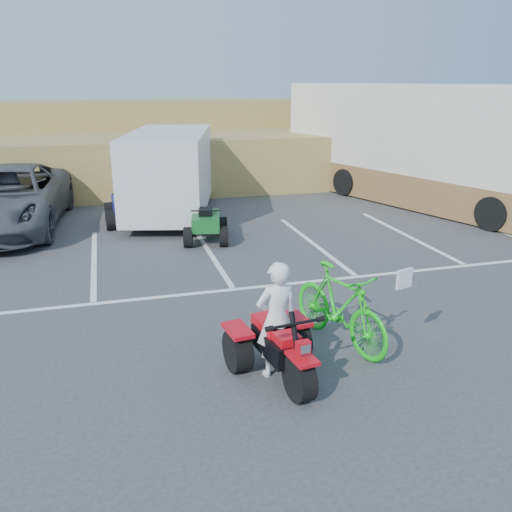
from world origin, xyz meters
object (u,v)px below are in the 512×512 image
object	(u,v)px
cargo_trailer	(170,171)
quad_atv_green	(206,241)
grey_pickup	(7,199)
quad_atv_blue	(127,224)
rv_motorhome	(419,153)
rider	(277,320)
green_dirt_bike	(340,306)
red_trike_atv	(281,378)

from	to	relation	value
cargo_trailer	quad_atv_green	xyz separation A→B (m)	(0.50, -3.05, -1.37)
cargo_trailer	quad_atv_green	distance (m)	3.38
grey_pickup	quad_atv_green	world-z (taller)	grey_pickup
quad_atv_blue	rv_motorhome	bearing A→B (deg)	1.68
rider	quad_atv_green	bearing A→B (deg)	-99.82
cargo_trailer	quad_atv_blue	distance (m)	2.07
green_dirt_bike	quad_atv_blue	bearing A→B (deg)	91.81
rider	grey_pickup	world-z (taller)	grey_pickup
green_dirt_bike	cargo_trailer	distance (m)	9.40
red_trike_atv	grey_pickup	bearing A→B (deg)	108.98
green_dirt_bike	grey_pickup	bearing A→B (deg)	107.52
quad_atv_green	green_dirt_bike	bearing A→B (deg)	-69.96
rv_motorhome	quad_atv_green	size ratio (longest dim) A/B	7.34
rider	green_dirt_bike	xyz separation A→B (m)	(1.23, 0.62, -0.20)
rv_motorhome	quad_atv_blue	size ratio (longest dim) A/B	6.78
red_trike_atv	grey_pickup	world-z (taller)	grey_pickup
cargo_trailer	rv_motorhome	distance (m)	8.31
quad_atv_blue	quad_atv_green	xyz separation A→B (m)	(1.89, -2.34, 0.00)
rider	rv_motorhome	size ratio (longest dim) A/B	0.16
red_trike_atv	quad_atv_green	world-z (taller)	red_trike_atv
rider	quad_atv_blue	distance (m)	9.35
red_trike_atv	quad_atv_green	bearing A→B (deg)	80.39
cargo_trailer	rv_motorhome	bearing A→B (deg)	12.82
green_dirt_bike	cargo_trailer	world-z (taller)	cargo_trailer
quad_atv_green	rv_motorhome	bearing A→B (deg)	31.17
green_dirt_bike	quad_atv_green	xyz separation A→B (m)	(-0.96, 6.21, -0.64)
quad_atv_blue	grey_pickup	bearing A→B (deg)	172.57
green_dirt_bike	quad_atv_green	distance (m)	6.31
rider	red_trike_atv	bearing A→B (deg)	90.00
rider	rv_motorhome	bearing A→B (deg)	-137.46
red_trike_atv	cargo_trailer	xyz separation A→B (m)	(-0.25, 10.02, 1.37)
rv_motorhome	quad_atv_blue	xyz separation A→B (m)	(-9.69, -0.48, -1.65)
green_dirt_bike	grey_pickup	distance (m)	10.76
red_trike_atv	green_dirt_bike	size ratio (longest dim) A/B	0.77
green_dirt_bike	rv_motorhome	bearing A→B (deg)	36.24
green_dirt_bike	grey_pickup	xyz separation A→B (m)	(-6.03, 8.90, 0.22)
rider	rv_motorhome	world-z (taller)	rv_motorhome
cargo_trailer	rv_motorhome	world-z (taller)	rv_motorhome
grey_pickup	quad_atv_green	distance (m)	5.81
cargo_trailer	red_trike_atv	bearing A→B (deg)	-74.21
cargo_trailer	quad_atv_blue	world-z (taller)	cargo_trailer
rider	quad_atv_blue	size ratio (longest dim) A/B	1.05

